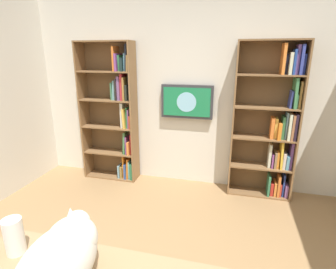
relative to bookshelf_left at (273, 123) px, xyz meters
The scene contains 6 objects.
wall_back 1.26m from the bookshelf_left, ahead, with size 4.52×0.06×2.70m, color silver.
bookshelf_left is the anchor object (origin of this frame).
bookshelf_right 2.20m from the bookshelf_left, ahead, with size 0.82×0.28×2.04m.
wall_mounted_tv 1.17m from the bookshelf_left, ahead, with size 0.73×0.07×0.47m.
cat 2.92m from the bookshelf_left, 64.34° to the left, with size 0.30×0.68×0.36m.
paper_towel_roll 3.02m from the bookshelf_left, 55.79° to the left, with size 0.11×0.11×0.22m, color white.
Camera 1 is at (-0.71, 1.49, 1.86)m, focal length 28.47 mm.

